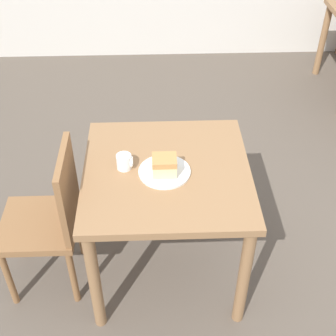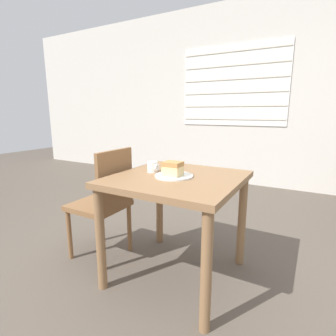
% 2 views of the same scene
% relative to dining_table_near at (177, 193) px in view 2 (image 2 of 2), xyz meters
% --- Properties ---
extents(ground_plane, '(14.00, 14.00, 0.00)m').
position_rel_dining_table_near_xyz_m(ground_plane, '(0.12, -0.28, -0.62)').
color(ground_plane, brown).
extents(wall_back, '(10.00, 0.10, 2.80)m').
position_rel_dining_table_near_xyz_m(wall_back, '(0.12, 2.75, 0.79)').
color(wall_back, beige).
rests_on(wall_back, ground_plane).
extents(dining_table_near, '(0.83, 0.84, 0.73)m').
position_rel_dining_table_near_xyz_m(dining_table_near, '(0.00, 0.00, 0.00)').
color(dining_table_near, olive).
rests_on(dining_table_near, ground_plane).
extents(chair_near_window, '(0.39, 0.39, 0.88)m').
position_rel_dining_table_near_xyz_m(chair_near_window, '(-0.60, -0.06, -0.14)').
color(chair_near_window, brown).
rests_on(chair_near_window, ground_plane).
extents(plate, '(0.25, 0.25, 0.01)m').
position_rel_dining_table_near_xyz_m(plate, '(-0.01, -0.02, 0.12)').
color(plate, white).
rests_on(plate, dining_table_near).
extents(cake_slice, '(0.12, 0.10, 0.09)m').
position_rel_dining_table_near_xyz_m(cake_slice, '(-0.01, -0.04, 0.18)').
color(cake_slice, '#E5CC89').
rests_on(cake_slice, plate).
extents(coffee_mug, '(0.08, 0.07, 0.08)m').
position_rel_dining_table_near_xyz_m(coffee_mug, '(-0.21, 0.02, 0.16)').
color(coffee_mug, white).
rests_on(coffee_mug, dining_table_near).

